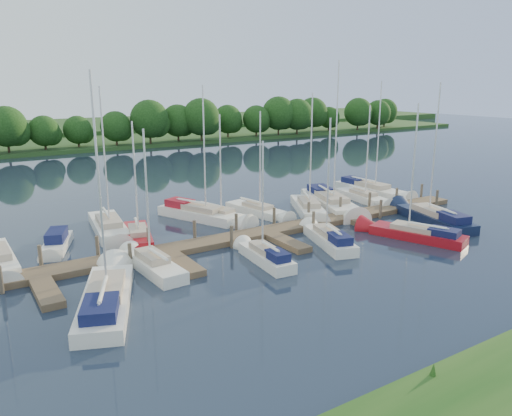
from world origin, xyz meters
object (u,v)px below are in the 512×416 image
dock (270,235)px  motorboat (57,244)px  sailboat_n_5 (219,217)px  sailboat_s_2 (265,257)px

dock → motorboat: bearing=157.9°
sailboat_n_5 → sailboat_s_2: (-2.27, -10.48, 0.06)m
dock → sailboat_s_2: (-3.18, -4.21, 0.13)m
dock → sailboat_s_2: size_ratio=4.92×
dock → sailboat_s_2: sailboat_s_2 is taller
motorboat → sailboat_n_5: sailboat_n_5 is taller
sailboat_n_5 → sailboat_s_2: 10.72m
motorboat → sailboat_s_2: sailboat_s_2 is taller
dock → sailboat_s_2: 5.28m
dock → sailboat_n_5: 6.33m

